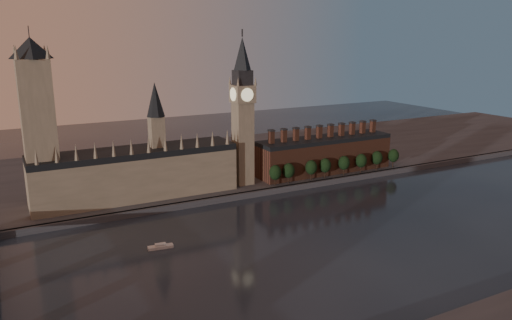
# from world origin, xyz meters

# --- Properties ---
(ground) EXTENTS (900.00, 900.00, 0.00)m
(ground) POSITION_xyz_m (0.00, 0.00, 0.00)
(ground) COLOR black
(ground) RESTS_ON ground
(north_bank) EXTENTS (900.00, 182.00, 4.00)m
(north_bank) POSITION_xyz_m (0.00, 178.04, 2.00)
(north_bank) COLOR #47484C
(north_bank) RESTS_ON ground
(palace_of_westminster) EXTENTS (130.00, 30.30, 74.00)m
(palace_of_westminster) POSITION_xyz_m (-64.41, 114.91, 21.63)
(palace_of_westminster) COLOR gray
(palace_of_westminster) RESTS_ON north_bank
(victoria_tower) EXTENTS (24.00, 24.00, 108.00)m
(victoria_tower) POSITION_xyz_m (-120.00, 115.00, 59.09)
(victoria_tower) COLOR gray
(victoria_tower) RESTS_ON north_bank
(big_ben) EXTENTS (15.00, 15.00, 107.00)m
(big_ben) POSITION_xyz_m (10.00, 110.00, 56.83)
(big_ben) COLOR gray
(big_ben) RESTS_ON north_bank
(chimney_block) EXTENTS (110.00, 25.00, 37.00)m
(chimney_block) POSITION_xyz_m (80.00, 110.00, 17.82)
(chimney_block) COLOR brown
(chimney_block) RESTS_ON north_bank
(embankment_tree_0) EXTENTS (8.60, 8.60, 14.88)m
(embankment_tree_0) POSITION_xyz_m (27.66, 94.77, 13.47)
(embankment_tree_0) COLOR black
(embankment_tree_0) RESTS_ON north_bank
(embankment_tree_1) EXTENTS (8.60, 8.60, 14.88)m
(embankment_tree_1) POSITION_xyz_m (38.69, 94.79, 13.47)
(embankment_tree_1) COLOR black
(embankment_tree_1) RESTS_ON north_bank
(embankment_tree_2) EXTENTS (8.60, 8.60, 14.88)m
(embankment_tree_2) POSITION_xyz_m (57.92, 94.71, 13.47)
(embankment_tree_2) COLOR black
(embankment_tree_2) RESTS_ON north_bank
(embankment_tree_3) EXTENTS (8.60, 8.60, 14.88)m
(embankment_tree_3) POSITION_xyz_m (70.21, 94.59, 13.47)
(embankment_tree_3) COLOR black
(embankment_tree_3) RESTS_ON north_bank
(embankment_tree_4) EXTENTS (8.60, 8.60, 14.88)m
(embankment_tree_4) POSITION_xyz_m (87.27, 94.24, 13.47)
(embankment_tree_4) COLOR black
(embankment_tree_4) RESTS_ON north_bank
(embankment_tree_5) EXTENTS (8.60, 8.60, 14.88)m
(embankment_tree_5) POSITION_xyz_m (103.25, 93.65, 13.47)
(embankment_tree_5) COLOR black
(embankment_tree_5) RESTS_ON north_bank
(embankment_tree_6) EXTENTS (8.60, 8.60, 14.88)m
(embankment_tree_6) POSITION_xyz_m (120.21, 95.11, 13.47)
(embankment_tree_6) COLOR black
(embankment_tree_6) RESTS_ON north_bank
(embankment_tree_7) EXTENTS (8.60, 8.60, 14.88)m
(embankment_tree_7) POSITION_xyz_m (136.98, 94.83, 13.47)
(embankment_tree_7) COLOR black
(embankment_tree_7) RESTS_ON north_bank
(river_boat) EXTENTS (13.33, 5.33, 2.59)m
(river_boat) POSITION_xyz_m (-73.84, 37.05, 0.99)
(river_boat) COLOR silver
(river_boat) RESTS_ON ground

